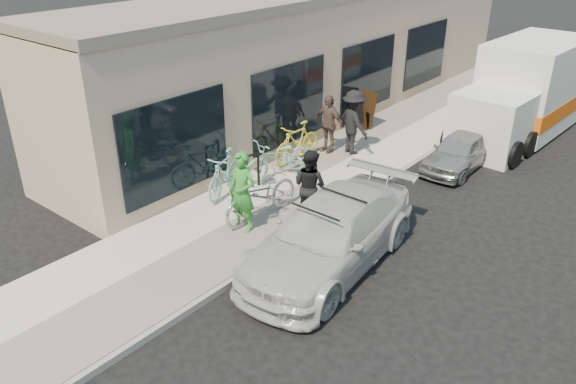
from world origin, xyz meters
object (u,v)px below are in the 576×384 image
Objects in this scene: bike_rack at (249,168)px; tandem_bike at (262,195)px; sedan_silver at (459,152)px; bystander_b at (328,123)px; cruiser_bike_a at (225,173)px; man_standing at (310,185)px; bystander_a at (354,122)px; moving_truck at (525,95)px; sandwich_board at (361,110)px; cruiser_bike_b at (279,158)px; woman_rider at (242,192)px; sedan_white at (330,234)px; cruiser_bike_c at (297,142)px.

tandem_bike reaches higher than bike_rack.
bystander_b reaches higher than sedan_silver.
tandem_bike is 1.18× the size of cruiser_bike_a.
bike_rack is 0.54× the size of man_standing.
bike_rack is 0.49× the size of bystander_a.
moving_truck is at bearing 66.91° from bike_rack.
bystander_a is (-2.98, -5.01, -0.21)m from moving_truck.
tandem_bike is at bearing -33.08° from cruiser_bike_a.
sandwich_board is at bearing -66.75° from man_standing.
tandem_bike is at bearing -101.30° from moving_truck.
sedan_silver is at bearing 73.94° from tandem_bike.
cruiser_bike_b is at bearing -32.47° from man_standing.
woman_rider reaches higher than bike_rack.
bystander_a is at bearing -53.00° from sandwich_board.
bike_rack is 3.26m from bystander_b.
cruiser_bike_b is at bearing 108.16° from woman_rider.
cruiser_bike_b reaches higher than sedan_silver.
sedan_white is 3.70m from cruiser_bike_a.
sedan_white reaches higher than cruiser_bike_a.
sedan_white is 1.65× the size of sedan_silver.
cruiser_bike_a is at bearing -124.69° from sedan_silver.
bystander_a is at bearing -117.80° from moving_truck.
cruiser_bike_a reaches higher than cruiser_bike_b.
sandwich_board is at bearing 94.01° from cruiser_bike_c.
moving_truck is at bearing 70.37° from woman_rider.
moving_truck is at bearing 47.17° from cruiser_bike_a.
man_standing is (-1.23, -5.04, 0.48)m from sedan_silver.
sedan_silver is 6.39m from cruiser_bike_a.
bystander_a reaches higher than sedan_white.
man_standing reaches higher than cruiser_bike_a.
sandwich_board is at bearing 70.72° from cruiser_bike_a.
bystander_a is (-1.43, 3.87, 0.09)m from man_standing.
sedan_silver is (3.33, 4.73, -0.19)m from bike_rack.
bike_rack is 5.51m from sandwich_board.
man_standing reaches higher than sedan_white.
tandem_bike is at bearing -110.82° from sedan_silver.
cruiser_bike_a reaches higher than sedan_silver.
sandwich_board is at bearing -42.18° from bystander_a.
bystander_a is at bearing 90.33° from woman_rider.
man_standing is 4.10m from bystander_b.
moving_truck reaches higher than bike_rack.
bystander_b is (0.30, 3.80, 0.29)m from cruiser_bike_a.
sedan_white is 9.90m from moving_truck.
sandwich_board is 0.19× the size of moving_truck.
woman_rider is at bearing -82.36° from tandem_bike.
moving_truck is at bearing -99.47° from bystander_a.
sedan_silver is (-0.04, 6.03, -0.18)m from sedan_white.
moving_truck is at bearing 78.24° from cruiser_bike_b.
cruiser_bike_c is at bearing -143.94° from sedan_silver.
bystander_b reaches higher than cruiser_bike_c.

